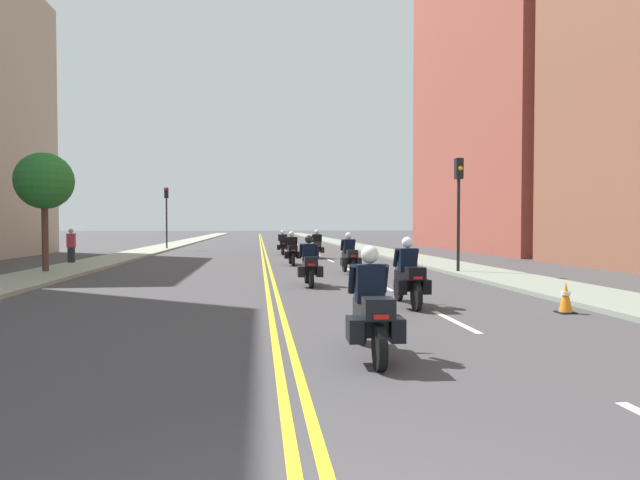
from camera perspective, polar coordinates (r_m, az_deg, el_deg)
ground_plane at (r=50.01m, az=-6.25°, el=-0.57°), size 264.00×264.00×0.00m
sidewalk_left at (r=50.62m, az=-15.60°, el=-0.52°), size 2.63×144.00×0.12m
sidewalk_right at (r=50.74m, az=3.07°, el=-0.46°), size 2.63×144.00×0.12m
centreline_yellow_inner at (r=50.01m, az=-6.39°, el=-0.56°), size 0.12×132.00×0.01m
centreline_yellow_outer at (r=50.01m, az=-6.12°, el=-0.56°), size 0.12×132.00×0.01m
lane_dashes_white at (r=31.27m, az=0.36°, el=-1.85°), size 0.14×56.40×0.01m
building_right_1 at (r=44.42m, az=19.03°, el=18.11°), size 7.61×20.82×29.15m
motorcycle_0 at (r=7.64m, az=5.50°, el=-7.78°), size 0.78×2.21×1.60m
motorcycle_1 at (r=12.50m, az=9.50°, el=-4.03°), size 0.77×2.22×1.62m
motorcycle_2 at (r=16.48m, az=-1.17°, el=-2.73°), size 0.76×2.07×1.58m
motorcycle_3 at (r=20.68m, az=3.16°, el=-1.82°), size 0.77×2.17×1.61m
motorcycle_4 at (r=25.09m, az=-3.05°, el=-1.22°), size 0.77×2.28×1.61m
motorcycle_5 at (r=30.08m, az=-0.32°, el=-0.72°), size 0.78×2.12×1.65m
motorcycle_6 at (r=34.13m, az=-4.03°, el=-0.51°), size 0.76×2.13×1.57m
traffic_cone_1 at (r=12.62m, az=24.94°, el=-5.65°), size 0.35×0.35×0.67m
traffic_light_near at (r=21.13m, az=14.71°, el=4.83°), size 0.28×0.38×4.47m
traffic_light_far at (r=42.01m, az=-16.20°, el=3.45°), size 0.28×0.38×4.75m
pedestrian_0 at (r=27.79m, az=-25.21°, el=-0.61°), size 0.37×0.23×1.73m
street_tree_0 at (r=23.06m, az=-27.55°, el=5.59°), size 2.17×2.17×4.68m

